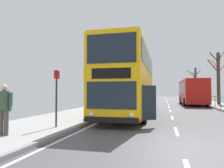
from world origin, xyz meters
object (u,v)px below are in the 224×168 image
bus_stop_sign_near (56,92)px  bare_tree_far_00 (195,83)px  double_decker_bus_main (130,82)px  background_bus_far_lane (192,91)px  pedestrian_with_backpack (4,105)px  bare_tree_far_01 (218,77)px

bus_stop_sign_near → bare_tree_far_00: (10.36, 34.44, 1.65)m
double_decker_bus_main → bus_stop_sign_near: size_ratio=4.42×
background_bus_far_lane → double_decker_bus_main: bearing=-111.9°
pedestrian_with_backpack → bare_tree_far_00: size_ratio=0.29×
background_bus_far_lane → pedestrian_with_backpack: size_ratio=5.53×
background_bus_far_lane → bus_stop_sign_near: size_ratio=3.98×
background_bus_far_lane → bus_stop_sign_near: bearing=-111.7°
bus_stop_sign_near → double_decker_bus_main: bearing=68.8°
bus_stop_sign_near → bare_tree_far_01: (10.95, 19.57, 1.81)m
bare_tree_far_00 → background_bus_far_lane: bearing=-99.3°
double_decker_bus_main → background_bus_far_lane: double_decker_bus_main is taller
bare_tree_far_01 → background_bus_far_lane: bearing=168.6°
pedestrian_with_backpack → bare_tree_far_00: 38.23m
bare_tree_far_00 → bare_tree_far_01: bearing=-87.7°
background_bus_far_lane → bus_stop_sign_near: background_bus_far_lane is taller
pedestrian_with_backpack → bare_tree_far_00: (11.26, 36.47, 2.14)m
bare_tree_far_00 → bare_tree_far_01: 14.88m
bus_stop_sign_near → bare_tree_far_00: bare_tree_far_00 is taller
background_bus_far_lane → bare_tree_far_01: (2.93, -0.59, 1.77)m
double_decker_bus_main → pedestrian_with_backpack: size_ratio=6.14×
bus_stop_sign_near → bare_tree_far_01: bare_tree_far_01 is taller
double_decker_bus_main → pedestrian_with_backpack: double_decker_bus_main is taller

